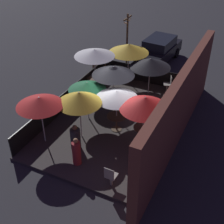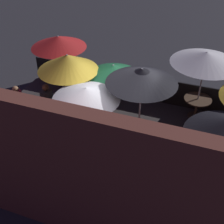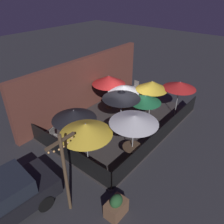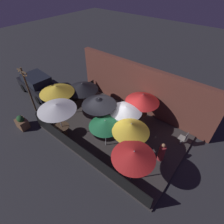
{
  "view_description": "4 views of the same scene",
  "coord_description": "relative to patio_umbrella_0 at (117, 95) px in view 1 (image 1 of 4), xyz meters",
  "views": [
    {
      "loc": [
        11.12,
        5.24,
        8.93
      ],
      "look_at": [
        0.91,
        0.27,
        1.24
      ],
      "focal_mm": 50.0,
      "sensor_mm": 36.0,
      "label": 1
    },
    {
      "loc": [
        -2.56,
        6.84,
        6.54
      ],
      "look_at": [
        0.11,
        -0.35,
        1.01
      ],
      "focal_mm": 50.0,
      "sensor_mm": 36.0,
      "label": 2
    },
    {
      "loc": [
        -8.9,
        -6.55,
        7.39
      ],
      "look_at": [
        -0.89,
        0.03,
        1.21
      ],
      "focal_mm": 35.0,
      "sensor_mm": 36.0,
      "label": 3
    },
    {
      "loc": [
        4.86,
        -6.19,
        8.36
      ],
      "look_at": [
        -0.42,
        0.35,
        1.2
      ],
      "focal_mm": 28.0,
      "sensor_mm": 36.0,
      "label": 4
    }
  ],
  "objects": [
    {
      "name": "fence_side_left",
      "position": [
        -4.9,
        -0.35,
        -1.39
      ],
      "size": [
        0.05,
        5.36,
        0.95
      ],
      "color": "black",
      "rests_on": "patio_deck"
    },
    {
      "name": "light_post",
      "position": [
        -6.44,
        -2.33,
        -0.04
      ],
      "size": [
        1.1,
        0.12,
        3.46
      ],
      "color": "brown",
      "rests_on": "ground_plane"
    },
    {
      "name": "dining_table_2",
      "position": [
        -2.84,
        -2.63,
        -1.29
      ],
      "size": [
        0.91,
        0.91,
        0.72
      ],
      "color": "#4C3828",
      "rests_on": "patio_deck"
    },
    {
      "name": "patron_1",
      "position": [
        2.74,
        -0.46,
        -1.3
      ],
      "size": [
        0.45,
        0.45,
        1.26
      ],
      "rotation": [
        0.0,
        0.0,
        5.95
      ],
      "color": "maroon",
      "rests_on": "patio_deck"
    },
    {
      "name": "planter_box",
      "position": [
        -5.54,
        -3.83,
        -1.56
      ],
      "size": [
        0.81,
        0.57,
        0.97
      ],
      "color": "brown",
      "rests_on": "ground_plane"
    },
    {
      "name": "patio_deck",
      "position": [
        -0.61,
        -0.35,
        -1.93
      ],
      "size": [
        8.66,
        5.56,
        0.12
      ],
      "color": "#383333",
      "rests_on": "ground_plane"
    },
    {
      "name": "patio_umbrella_0",
      "position": [
        0.0,
        0.0,
        0.0
      ],
      "size": [
        1.9,
        1.9,
        2.05
      ],
      "color": "#B2B2B7",
      "rests_on": "patio_deck"
    },
    {
      "name": "ground_plane",
      "position": [
        -0.61,
        -0.35,
        -1.99
      ],
      "size": [
        60.0,
        60.0,
        0.0
      ],
      "primitive_type": "plane",
      "color": "#2D2D33"
    },
    {
      "name": "patio_chair_0",
      "position": [
        3.26,
        1.3,
        -1.34
      ],
      "size": [
        0.41,
        0.41,
        0.95
      ],
      "rotation": [
        0.0,
        0.0,
        3.11
      ],
      "color": "gray",
      "rests_on": "patio_deck"
    },
    {
      "name": "patio_umbrella_1",
      "position": [
        0.26,
        1.4,
        0.12
      ],
      "size": [
        2.12,
        2.12,
        2.26
      ],
      "color": "#B2B2B7",
      "rests_on": "patio_deck"
    },
    {
      "name": "patio_umbrella_2",
      "position": [
        -2.84,
        -2.63,
        0.35
      ],
      "size": [
        2.16,
        2.16,
        2.41
      ],
      "color": "#B2B2B7",
      "rests_on": "patio_deck"
    },
    {
      "name": "patio_umbrella_3",
      "position": [
        -1.33,
        -0.81,
        0.38
      ],
      "size": [
        2.03,
        2.03,
        2.47
      ],
      "color": "#B2B2B7",
      "rests_on": "patio_deck"
    },
    {
      "name": "dining_table_1",
      "position": [
        0.26,
        1.4,
        -1.27
      ],
      "size": [
        0.85,
        0.85,
        0.75
      ],
      "color": "#4C3828",
      "rests_on": "patio_deck"
    },
    {
      "name": "fence_front",
      "position": [
        -0.61,
        -3.09,
        -1.39
      ],
      "size": [
        8.46,
        0.05,
        0.95
      ],
      "color": "black",
      "rests_on": "patio_deck"
    },
    {
      "name": "building_wall",
      "position": [
        -0.61,
        2.66,
        -0.26
      ],
      "size": [
        10.26,
        0.36,
        3.46
      ],
      "color": "brown",
      "rests_on": "ground_plane"
    },
    {
      "name": "patio_chair_1",
      "position": [
        -4.43,
        1.08,
        -1.37
      ],
      "size": [
        0.53,
        0.53,
        0.91
      ],
      "rotation": [
        0.0,
        0.0,
        -1.17
      ],
      "color": "gray",
      "rests_on": "patio_deck"
    },
    {
      "name": "patio_umbrella_4",
      "position": [
        -0.21,
        -1.6,
        -0.06
      ],
      "size": [
        1.77,
        1.77,
        2.0
      ],
      "color": "#B2B2B7",
      "rests_on": "patio_deck"
    },
    {
      "name": "parked_car_0",
      "position": [
        -8.22,
        -0.77,
        -1.14
      ],
      "size": [
        4.14,
        2.04,
        1.62
      ],
      "rotation": [
        0.0,
        0.0,
        -0.08
      ],
      "color": "black",
      "rests_on": "ground_plane"
    },
    {
      "name": "patio_umbrella_6",
      "position": [
        -4.52,
        -1.4,
        0.21
      ],
      "size": [
        2.25,
        2.25,
        2.33
      ],
      "color": "#B2B2B7",
      "rests_on": "patio_deck"
    },
    {
      "name": "patio_umbrella_5",
      "position": [
        2.15,
        -2.47,
        0.19
      ],
      "size": [
        1.95,
        1.95,
        2.27
      ],
      "color": "#B2B2B7",
      "rests_on": "patio_deck"
    },
    {
      "name": "patio_umbrella_8",
      "position": [
        1.15,
        -1.19,
        0.17
      ],
      "size": [
        1.92,
        1.92,
        2.3
      ],
      "color": "#B2B2B7",
      "rests_on": "patio_deck"
    },
    {
      "name": "patio_umbrella_7",
      "position": [
        -3.79,
        0.16,
        -0.05
      ],
      "size": [
        2.18,
        2.18,
        2.07
      ],
      "color": "#B2B2B7",
      "rests_on": "patio_deck"
    },
    {
      "name": "dining_table_0",
      "position": [
        -0.0,
        -0.0,
        -1.26
      ],
      "size": [
        0.88,
        0.88,
        0.76
      ],
      "color": "#4C3828",
      "rests_on": "patio_deck"
    },
    {
      "name": "patron_0",
      "position": [
        1.96,
        -0.99,
        -1.35
      ],
      "size": [
        0.56,
        0.56,
        1.19
      ],
      "rotation": [
        0.0,
        0.0,
        5.92
      ],
      "color": "#333338",
      "rests_on": "patio_deck"
    }
  ]
}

